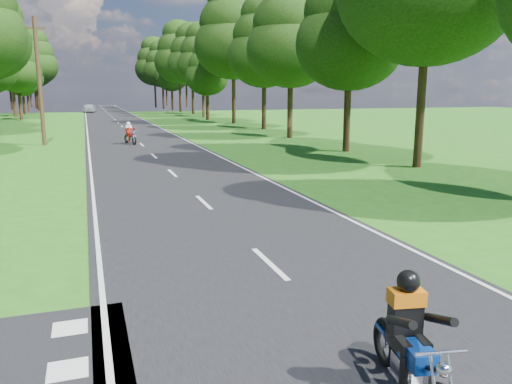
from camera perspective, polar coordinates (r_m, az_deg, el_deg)
name	(u,v)px	position (r m, az deg, el deg)	size (l,w,h in m)	color
ground	(311,303)	(8.60, 6.29, -12.49)	(160.00, 160.00, 0.00)	#256116
main_road	(118,123)	(57.30, -15.48, 7.64)	(7.00, 140.00, 0.02)	black
road_markings	(118,124)	(55.43, -15.50, 7.53)	(7.40, 140.00, 0.01)	silver
treeline	(121,52)	(67.50, -15.17, 15.19)	(40.00, 115.35, 14.78)	black
telegraph_pole	(39,81)	(35.20, -23.53, 11.54)	(1.20, 0.26, 8.00)	#382616
rider_near_blue	(413,339)	(6.09, 17.48, -15.68)	(0.59, 1.78, 1.48)	navy
rider_far_red	(130,133)	(34.06, -14.21, 6.56)	(0.58, 1.74, 1.45)	maroon
distant_car	(90,108)	(85.53, -18.47, 9.09)	(1.65, 4.11, 1.40)	silver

